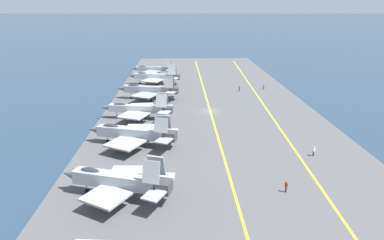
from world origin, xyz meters
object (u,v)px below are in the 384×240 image
Objects in this scene: parked_jet_third at (132,133)px; crew_red_vest at (286,186)px; parked_jet_fourth at (138,109)px; parked_jet_fifth at (148,90)px; parked_jet_second at (117,180)px; parked_jet_sixth at (155,76)px; crew_green_vest at (264,86)px; crew_purple_vest at (239,88)px; parked_jet_seventh at (153,69)px; crew_white_vest at (314,151)px.

parked_jet_third is 9.96× the size of crew_red_vest.
parked_jet_fifth reaches higher than parked_jet_fourth.
parked_jet_second is 23.37m from crew_red_vest.
parked_jet_second is 69.39m from parked_jet_sixth.
crew_green_vest is at bearing -52.28° from parked_jet_fourth.
parked_jet_fifth is 9.92× the size of crew_red_vest.
parked_jet_third is at bearing 146.63° from crew_purple_vest.
parked_jet_seventh is 9.60× the size of crew_green_vest.
crew_purple_vest is (-26.06, -27.72, -1.36)m from parked_jet_seventh.
crew_green_vest is at bearing -124.13° from parked_jet_seventh.
parked_jet_fifth is 10.20× the size of crew_green_vest.
parked_jet_third is 10.15× the size of crew_white_vest.
crew_purple_vest is at bearing -47.24° from parked_jet_fourth.
parked_jet_third is 55.23m from crew_green_vest.
crew_green_vest is at bearing -39.11° from parked_jet_third.
crew_red_vest is at bearing -88.92° from parked_jet_second.
crew_red_vest is (-84.83, -24.34, -1.34)m from parked_jet_seventh.
parked_jet_sixth reaches higher than crew_green_vest.
crew_red_vest is (-58.77, 3.38, 0.02)m from crew_purple_vest.
parked_jet_fourth reaches higher than crew_green_vest.
crew_white_vest is at bearing -140.73° from parked_jet_fifth.
crew_red_vest is at bearing 169.49° from crew_green_vest.
parked_jet_third is (18.30, 0.26, -0.17)m from parked_jet_second.
parked_jet_third is at bearing -177.56° from parked_jet_fourth.
parked_jet_third is at bearing 179.62° from parked_jet_fifth.
parked_jet_sixth is (51.09, -0.80, 0.25)m from parked_jet_third.
parked_jet_second is 0.93× the size of parked_jet_sixth.
parked_jet_sixth is 10.16× the size of crew_green_vest.
parked_jet_fifth reaches higher than crew_purple_vest.
crew_white_vest is (-73.04, -32.70, -1.36)m from parked_jet_seventh.
parked_jet_second is 0.95× the size of parked_jet_fourth.
crew_red_vest reaches higher than crew_purple_vest.
crew_purple_vest is (40.91, -26.94, -1.47)m from parked_jet_third.
parked_jet_sixth is at bearing -2.33° from parked_jet_fourth.
parked_jet_second reaches higher than parked_jet_fifth.
parked_jet_second reaches higher than crew_red_vest.
parked_jet_fifth is (17.32, -0.87, 0.22)m from parked_jet_fourth.
parked_jet_fifth is at bearing 24.78° from crew_red_vest.
parked_jet_seventh is at bearing 24.12° from crew_white_vest.
crew_red_vest is (-50.57, -23.35, -1.73)m from parked_jet_fifth.
crew_green_vest is at bearing -29.49° from parked_jet_second.
parked_jet_fifth is 28.01m from crew_purple_vest.
parked_jet_fourth is 9.81× the size of crew_purple_vest.
parked_jet_seventh is (34.26, 1.00, -0.39)m from parked_jet_fifth.
parked_jet_third is at bearing 79.23° from crew_white_vest.
parked_jet_seventh is (85.27, 1.04, -0.28)m from parked_jet_second.
parked_jet_fourth is 39.04m from crew_white_vest.
parked_jet_sixth reaches higher than parked_jet_fourth.
parked_jet_second reaches higher than crew_green_vest.
parked_jet_sixth reaches higher than parked_jet_third.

